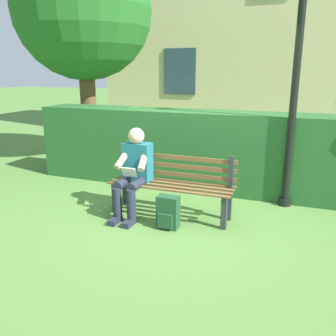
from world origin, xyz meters
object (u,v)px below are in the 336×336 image
person_seated (134,170)px  backpack (168,212)px  park_bench (172,183)px  tree (80,14)px  lamp_post (297,68)px

person_seated → backpack: bearing=156.3°
park_bench → person_seated: bearing=19.0°
tree → backpack: 4.84m
person_seated → tree: tree is taller
backpack → park_bench: bearing=-77.0°
park_bench → lamp_post: (-1.43, -0.91, 1.50)m
person_seated → lamp_post: 2.57m
backpack → lamp_post: (-1.33, -1.34, 1.74)m
tree → backpack: size_ratio=10.60×
park_bench → backpack: park_bench is taller
park_bench → lamp_post: bearing=-147.4°
tree → lamp_post: (-4.22, 1.34, -1.05)m
backpack → lamp_post: 2.57m
tree → backpack: bearing=137.2°
person_seated → tree: 4.10m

